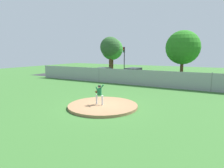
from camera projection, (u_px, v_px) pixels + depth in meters
ground_plane at (134, 92)px, 19.33m from camera, size 80.00×80.00×0.00m
asphalt_strip at (158, 81)px, 26.68m from camera, size 44.00×7.00×0.01m
pitchers_mound at (103, 106)px, 14.13m from camera, size 5.08×5.08×0.18m
pitcher_youth at (99, 93)px, 13.96m from camera, size 0.79×0.32×1.54m
baseball at (102, 100)px, 15.34m from camera, size 0.07×0.07×0.07m
chainlink_fence at (147, 78)px, 22.63m from camera, size 33.73×0.07×2.01m
parked_car_silver at (133, 74)px, 28.36m from camera, size 2.19×4.82×1.72m
parked_car_charcoal at (103, 73)px, 30.92m from camera, size 2.11×4.31×1.56m
traffic_cone_orange at (215, 84)px, 22.51m from camera, size 0.40×0.40×0.55m
traffic_light_near at (124, 56)px, 32.93m from camera, size 0.28×0.46×4.86m
tree_broad_left at (112, 49)px, 40.00m from camera, size 4.49×4.49×6.89m
tree_tall_centre at (110, 47)px, 39.21m from camera, size 4.15×4.15×7.11m
tree_slender_far at (183, 48)px, 33.32m from camera, size 5.84×5.84×7.73m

